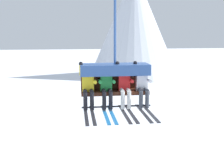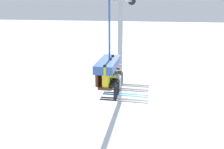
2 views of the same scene
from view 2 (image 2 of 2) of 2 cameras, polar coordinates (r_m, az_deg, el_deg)
name	(u,v)px [view 2 (image 2 of 2)]	position (r m, az deg, el deg)	size (l,w,h in m)	color
lift_tower_far	(120,52)	(16.75, 2.17, 5.92)	(0.36, 1.88, 8.28)	#9EA3A8
chairlift_chair	(108,67)	(8.29, -1.14, 2.02)	(1.94, 0.74, 3.43)	#512819
skier_yellow	(109,81)	(7.63, -0.68, -1.78)	(0.48, 1.70, 1.34)	yellow
skier_green	(112,77)	(8.11, 0.05, -0.72)	(0.46, 1.70, 1.23)	#23843D
skier_red	(114,73)	(8.58, 0.60, 0.47)	(0.48, 1.70, 1.34)	red
skier_white	(116,69)	(9.05, 1.14, 1.42)	(0.48, 1.70, 1.34)	silver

